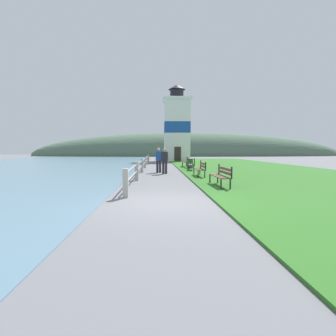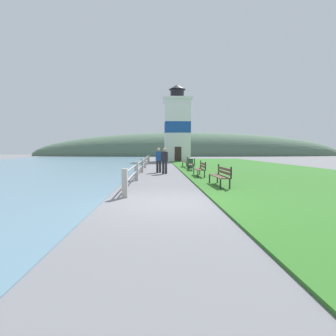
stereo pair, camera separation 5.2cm
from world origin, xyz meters
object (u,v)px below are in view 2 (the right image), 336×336
object	(u,v)px
park_bench_by_lighthouse	(186,162)
trash_bin	(190,164)
lighthouse	(177,127)
park_bench_far	(193,164)
person_strolling	(165,160)
person_by_railing	(159,159)
park_bench_near	(221,175)
park_bench_midway	(200,168)

from	to	relation	value
park_bench_by_lighthouse	trash_bin	distance (m)	1.81
lighthouse	trash_bin	xyz separation A→B (m)	(-0.05, -15.45, -4.36)
lighthouse	park_bench_far	bearing A→B (deg)	-90.36
park_bench_far	person_strolling	distance (m)	3.30
lighthouse	person_by_railing	distance (m)	19.47
park_bench_near	park_bench_midway	size ratio (longest dim) A/B	1.05
park_bench_midway	person_strolling	distance (m)	2.98
lighthouse	trash_bin	world-z (taller)	lighthouse
lighthouse	person_strolling	xyz separation A→B (m)	(-2.30, -19.83, -3.84)
park_bench_far	person_strolling	xyz separation A→B (m)	(-2.20, -2.43, 0.40)
lighthouse	person_by_railing	size ratio (longest dim) A/B	6.16
park_bench_midway	trash_bin	size ratio (longest dim) A/B	2.26
park_bench_by_lighthouse	park_bench_midway	bearing A→B (deg)	94.26
park_bench_near	park_bench_midway	world-z (taller)	same
park_bench_midway	park_bench_far	distance (m)	4.56
park_bench_midway	lighthouse	bearing A→B (deg)	-89.70
person_strolling	person_by_railing	world-z (taller)	person_by_railing
lighthouse	person_strolling	bearing A→B (deg)	-96.63
trash_bin	park_bench_midway	bearing A→B (deg)	-91.82
park_bench_far	lighthouse	xyz separation A→B (m)	(0.11, 17.40, 4.24)
park_bench_near	person_by_railing	distance (m)	7.69
park_bench_by_lighthouse	park_bench_near	bearing A→B (deg)	95.28
park_bench_far	trash_bin	world-z (taller)	park_bench_far
park_bench_by_lighthouse	trash_bin	size ratio (longest dim) A/B	1.99
person_strolling	trash_bin	distance (m)	4.95
park_bench_midway	trash_bin	bearing A→B (deg)	-90.85
park_bench_near	park_bench_midway	bearing A→B (deg)	-88.49
park_bench_by_lighthouse	lighthouse	bearing A→B (deg)	-86.50
park_bench_by_lighthouse	person_by_railing	distance (m)	5.81
lighthouse	park_bench_by_lighthouse	bearing A→B (deg)	-90.96
park_bench_near	park_bench_by_lighthouse	bearing A→B (deg)	-90.53
park_bench_by_lighthouse	person_strolling	distance (m)	6.53
park_bench_far	lighthouse	distance (m)	17.91
park_bench_midway	person_by_railing	size ratio (longest dim) A/B	1.10
trash_bin	park_bench_far	bearing A→B (deg)	-91.65
trash_bin	park_bench_by_lighthouse	bearing A→B (deg)	95.63
person_strolling	trash_bin	bearing A→B (deg)	-9.87
park_bench_midway	park_bench_by_lighthouse	size ratio (longest dim) A/B	1.13
person_strolling	person_by_railing	distance (m)	1.01
park_bench_near	trash_bin	xyz separation A→B (m)	(-0.00, 10.65, -0.12)
lighthouse	person_by_railing	bearing A→B (deg)	-98.12
person_by_railing	trash_bin	distance (m)	4.37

